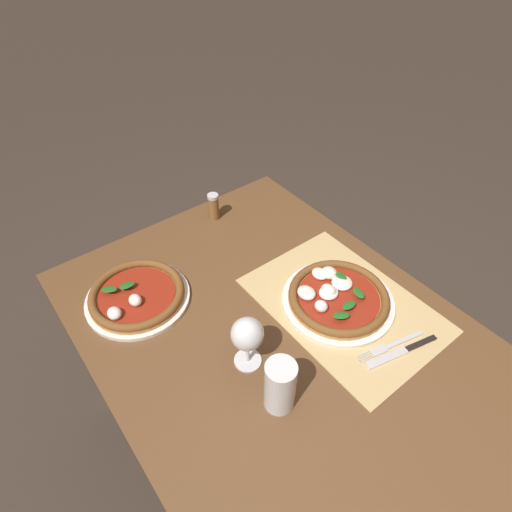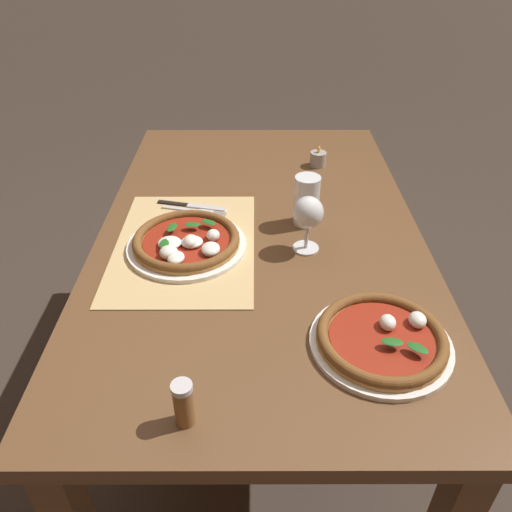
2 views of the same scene
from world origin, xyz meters
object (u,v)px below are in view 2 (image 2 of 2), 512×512
Objects in this scene: wine_glass at (308,215)px; votive_candle at (318,159)px; fork at (194,211)px; pint_glass at (306,201)px; pizza_near at (187,242)px; knife at (192,206)px; pepper_shaker at (184,403)px; pizza_far at (382,339)px.

votive_candle is at bearing 170.64° from wine_glass.
fork is at bearing -51.35° from votive_candle.
pint_glass is at bearing 79.74° from fork.
fork is at bearing -179.90° from pizza_near.
pint_glass is 0.68× the size of knife.
votive_candle is at bearing 161.93° from pepper_shaker.
knife is at bearing -54.76° from votive_candle.
pizza_far is at bearing 2.83° from votive_candle.
fork is at bearing -140.96° from pizza_far.
knife is 0.51m from votive_candle.
wine_glass is at bearing -160.28° from pizza_far.
pizza_near reaches higher than fork.
pint_glass is at bearing -11.18° from votive_candle.
pizza_far is at bearing 19.72° from wine_glass.
wine_glass reaches higher than fork.
wine_glass is 0.14m from pint_glass.
pint_glass is (-0.49, -0.12, 0.05)m from pizza_far.
wine_glass is 1.60× the size of pepper_shaker.
pizza_far is 0.51m from pint_glass.
pint_glass is at bearing 112.35° from pizza_near.
pepper_shaker is at bearing 5.09° from knife.
pizza_far is 2.04× the size of pint_glass.
pepper_shaker is (0.73, 0.06, 0.04)m from fork.
pepper_shaker is at bearing -25.61° from wine_glass.
pint_glass reaches higher than knife.
pizza_far is 3.06× the size of pepper_shaker.
fork is 0.03m from knife.
pizza_far is 4.12× the size of votive_candle.
votive_candle is (-0.51, 0.08, -0.08)m from wine_glass.
pint_glass is at bearing 75.22° from knife.
fork is at bearing -175.53° from pepper_shaker.
pizza_far is 0.87m from votive_candle.
pepper_shaker reaches higher than pizza_far.
pizza_near is 0.33m from wine_glass.
fork is 0.93× the size of knife.
pint_glass is 0.34m from fork.
votive_candle reaches higher than pizza_near.
pint_glass reaches higher than pizza_far.
knife is at bearing -160.42° from fork.
pizza_far is at bearing 39.04° from fork.
pepper_shaker is (0.54, 0.06, 0.03)m from pizza_near.
pizza_near reaches higher than knife.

